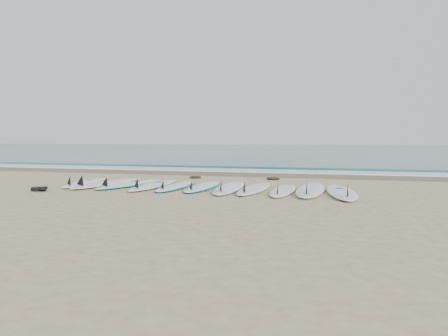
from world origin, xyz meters
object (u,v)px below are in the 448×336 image
(surfboard_0, at_px, (85,182))
(surfboard_5, at_px, (202,187))
(surfboard_10, at_px, (342,192))
(leash_coil, at_px, (39,189))

(surfboard_0, xyz_separation_m, surfboard_5, (3.18, 0.00, -0.01))
(surfboard_5, bearing_deg, surfboard_10, -6.75)
(leash_coil, bearing_deg, surfboard_0, 82.48)
(surfboard_0, height_order, leash_coil, surfboard_0)
(surfboard_0, bearing_deg, surfboard_10, -12.07)
(surfboard_0, height_order, surfboard_10, surfboard_10)
(surfboard_10, bearing_deg, surfboard_0, 170.42)
(surfboard_0, relative_size, surfboard_10, 0.91)
(surfboard_5, bearing_deg, leash_coil, -158.26)
(surfboard_0, bearing_deg, leash_coil, -107.17)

